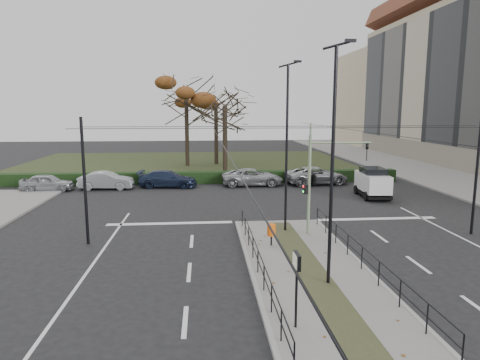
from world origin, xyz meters
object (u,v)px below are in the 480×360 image
object	(u,v)px
traffic_light	(315,177)
parked_car_fifth	(317,175)
litter_bin	(271,230)
rust_tree	(186,90)
streetlamp_median_far	(287,147)
white_van	(373,182)
parked_car_second	(106,181)
parked_car_first	(47,183)
streetlamp_median_near	(333,165)
bare_tree_center	(216,108)
parked_car_fourth	(253,177)
info_panel	(297,269)
parked_car_third	(168,179)
bare_tree_near	(225,111)

from	to	relation	value
traffic_light	parked_car_fifth	distance (m)	15.72
litter_bin	rust_tree	xyz separation A→B (m)	(-4.84, 29.08, 7.57)
traffic_light	streetlamp_median_far	bearing A→B (deg)	150.61
streetlamp_median_far	white_van	world-z (taller)	streetlamp_median_far
parked_car_second	parked_car_fifth	distance (m)	17.42
litter_bin	parked_car_first	bearing A→B (deg)	134.87
streetlamp_median_near	bare_tree_center	xyz separation A→B (m)	(-2.94, 34.87, 2.06)
parked_car_second	parked_car_fourth	bearing A→B (deg)	-84.86
parked_car_second	parked_car_fifth	size ratio (longest dim) A/B	0.80
parked_car_fourth	info_panel	bearing A→B (deg)	175.75
info_panel	streetlamp_median_far	world-z (taller)	streetlamp_median_far
info_panel	parked_car_third	bearing A→B (deg)	103.07
white_van	parked_car_fifth	world-z (taller)	white_van
litter_bin	parked_car_fifth	distance (m)	17.90
info_panel	parked_car_fifth	bearing A→B (deg)	73.69
info_panel	streetlamp_median_near	world-z (taller)	streetlamp_median_near
white_van	rust_tree	size ratio (longest dim) A/B	0.37
parked_car_first	bare_tree_near	xyz separation A→B (m)	(14.24, 6.15, 5.49)
parked_car_third	rust_tree	xyz separation A→B (m)	(1.16, 12.82, 7.74)
parked_car_second	parked_car_third	xyz separation A→B (m)	(4.83, 0.52, -0.01)
streetlamp_median_far	streetlamp_median_near	bearing A→B (deg)	-87.90
litter_bin	parked_car_fifth	world-z (taller)	parked_car_fifth
parked_car_first	parked_car_second	world-z (taller)	parked_car_second
bare_tree_center	parked_car_fifth	size ratio (longest dim) A/B	1.72
parked_car_fourth	bare_tree_near	world-z (taller)	bare_tree_near
bare_tree_center	traffic_light	bearing A→B (deg)	-82.11
bare_tree_near	parked_car_fifth	world-z (taller)	bare_tree_near
streetlamp_median_far	bare_tree_near	bearing A→B (deg)	96.40
bare_tree_center	parked_car_fourth	bearing A→B (deg)	-79.47
parked_car_third	white_van	xyz separation A→B (m)	(15.15, -5.43, 0.45)
litter_bin	parked_car_third	xyz separation A→B (m)	(-6.00, 16.25, -0.16)
bare_tree_center	parked_car_fifth	bearing A→B (deg)	-59.38
info_panel	parked_car_third	world-z (taller)	info_panel
litter_bin	parked_car_fifth	xyz separation A→B (m)	(6.57, 16.65, -0.11)
streetlamp_median_far	white_van	size ratio (longest dim) A/B	2.12
streetlamp_median_near	bare_tree_center	size ratio (longest dim) A/B	0.92
parked_car_fourth	rust_tree	bearing A→B (deg)	24.31
streetlamp_median_far	parked_car_fourth	size ratio (longest dim) A/B	1.67
info_panel	parked_car_fourth	distance (m)	24.01
parked_car_third	traffic_light	bearing A→B (deg)	-143.89
parked_car_fourth	rust_tree	distance (m)	15.92
parked_car_first	white_van	world-z (taller)	white_van
parked_car_fourth	parked_car_fifth	size ratio (longest dim) A/B	0.96
info_panel	parked_car_fifth	world-z (taller)	info_panel
info_panel	parked_car_fifth	size ratio (longest dim) A/B	0.42
white_van	parked_car_third	bearing A→B (deg)	160.29
bare_tree_center	parked_car_fifth	world-z (taller)	bare_tree_center
traffic_light	parked_car_first	xyz separation A→B (m)	(-17.67, 13.66, -2.35)
traffic_light	parked_car_fifth	size ratio (longest dim) A/B	0.93
traffic_light	parked_car_second	size ratio (longest dim) A/B	1.16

